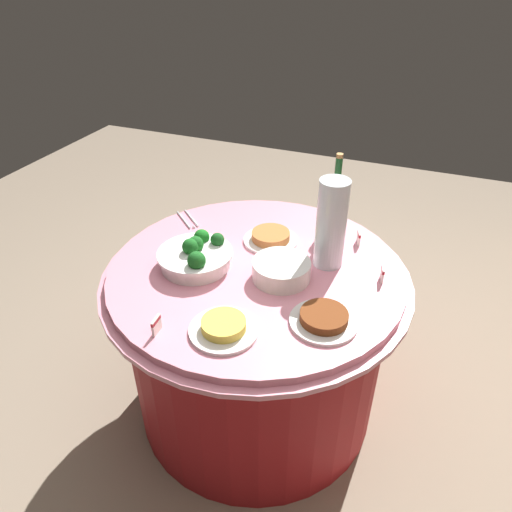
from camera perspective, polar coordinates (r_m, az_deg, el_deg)
name	(u,v)px	position (r m, az deg, el deg)	size (l,w,h in m)	color
ground_plane	(256,399)	(2.28, 0.00, -16.78)	(6.00, 6.00, 0.00)	gray
buffet_table	(256,339)	(2.00, 0.00, -9.92)	(1.16, 1.16, 0.74)	maroon
broccoli_bowl	(196,256)	(1.77, -7.21, 0.01)	(0.28, 0.28, 0.11)	white
plate_stack	(281,270)	(1.70, 3.05, -1.69)	(0.21, 0.21, 0.07)	white
wine_bottle	(335,202)	(1.97, 9.47, 6.41)	(0.07, 0.07, 0.34)	#154D20
decorative_fruit_vase	(331,226)	(1.73, 8.99, 3.55)	(0.11, 0.11, 0.34)	silver
serving_tongs	(188,220)	(2.09, -8.17, 4.34)	(0.14, 0.15, 0.01)	silver
food_plate_fried_egg	(224,327)	(1.49, -3.90, -8.54)	(0.22, 0.22, 0.04)	white
food_plate_stir_fry	(324,319)	(1.53, 8.14, -7.48)	(0.22, 0.22, 0.04)	white
food_plate_peanuts	(271,238)	(1.91, 1.78, 2.21)	(0.22, 0.22, 0.04)	white
label_placard_front	(359,237)	(1.94, 12.25, 2.25)	(0.05, 0.02, 0.05)	white
label_placard_mid	(383,273)	(1.75, 14.96, -1.97)	(0.05, 0.02, 0.05)	white
label_placard_rear	(156,325)	(1.51, -11.89, -8.06)	(0.05, 0.01, 0.05)	white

